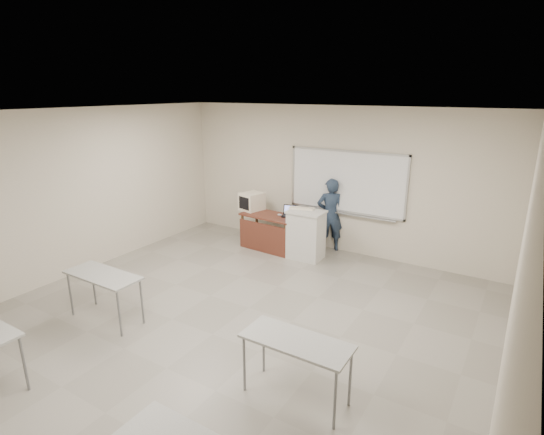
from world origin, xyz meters
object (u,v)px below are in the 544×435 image
Objects in this scene: podium at (306,235)px; mouse at (280,215)px; instructor_desk at (268,227)px; laptop at (290,213)px; presenter at (330,215)px; keyboard at (302,208)px; whiteboard at (346,183)px; crt_monitor at (252,201)px.

podium is 0.77m from mouse.
laptop is (0.40, 0.26, 0.29)m from instructor_desk.
instructor_desk is 0.80× the size of presenter.
presenter reaches higher than laptop.
keyboard is at bearing -6.91° from mouse.
podium is at bearing 4.37° from instructor_desk.
mouse is 0.21× the size of keyboard.
whiteboard reaches higher than podium.
whiteboard is at bearing 32.77° from instructor_desk.
instructor_desk is 11.93× the size of mouse.
whiteboard is 1.34m from podium.
whiteboard is 1.99× the size of instructor_desk.
whiteboard reaches higher than mouse.
instructor_desk is 4.24× the size of laptop.
laptop is at bearing 138.08° from keyboard.
presenter is (1.66, 0.47, -0.16)m from crt_monitor.
laptop is (0.95, 0.03, -0.14)m from crt_monitor.
presenter reaches higher than keyboard.
podium is 2.00× the size of keyboard.
laptop is at bearing 16.29° from crt_monitor.
whiteboard reaches higher than instructor_desk.
crt_monitor is at bearing -164.49° from whiteboard.
instructor_desk is 0.90m from podium.
whiteboard is at bearing 8.12° from laptop.
laptop is at bearing -152.84° from whiteboard.
crt_monitor is 4.48× the size of mouse.
mouse is (0.20, 0.16, 0.26)m from instructor_desk.
instructor_desk is at bearing -141.37° from mouse.
whiteboard is 23.71× the size of mouse.
crt_monitor is at bearing 162.61° from laptop.
keyboard is (0.75, 0.09, 0.49)m from instructor_desk.
whiteboard is at bearing 30.16° from crt_monitor.
instructor_desk is at bearing -165.94° from laptop.
instructor_desk is at bearing 179.31° from podium.
presenter is at bearing 30.44° from crt_monitor.
crt_monitor is 1.59× the size of laptop.
whiteboard is 4.98× the size of keyboard.
laptop is at bearing 0.77° from presenter.
crt_monitor reaches higher than keyboard.
podium is at bearing 42.37° from presenter.
crt_monitor is at bearing 157.66° from keyboard.
laptop is 0.19× the size of presenter.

